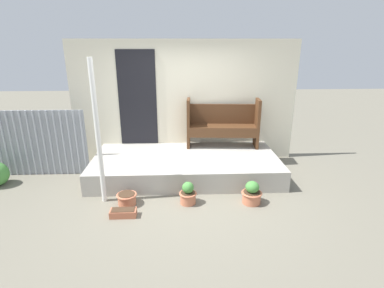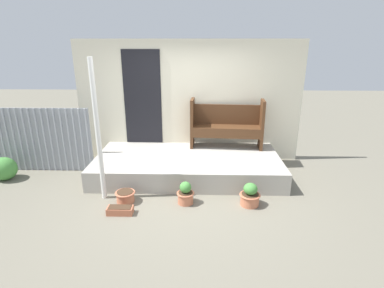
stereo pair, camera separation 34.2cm
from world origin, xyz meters
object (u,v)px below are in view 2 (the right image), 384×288
at_px(support_post, 98,133).
at_px(flower_pot_right, 250,196).
at_px(bench, 227,123).
at_px(flower_pot_middle, 186,194).
at_px(shrub_by_fence, 4,169).
at_px(planter_box_rect, 120,210).
at_px(flower_pot_left, 125,196).

height_order(support_post, flower_pot_right, support_post).
height_order(bench, flower_pot_right, bench).
relative_size(flower_pot_middle, shrub_by_fence, 0.82).
relative_size(bench, flower_pot_middle, 3.99).
bearing_deg(planter_box_rect, shrub_by_fence, 155.30).
height_order(flower_pot_left, shrub_by_fence, shrub_by_fence).
bearing_deg(shrub_by_fence, bench, 12.11).
xyz_separation_m(bench, planter_box_rect, (-1.79, -2.09, -0.86)).
relative_size(bench, planter_box_rect, 3.84).
relative_size(support_post, planter_box_rect, 5.84).
bearing_deg(bench, flower_pot_middle, -110.61).
relative_size(flower_pot_left, shrub_by_fence, 0.71).
distance_m(support_post, shrub_by_fence, 2.42).
bearing_deg(flower_pot_right, planter_box_rect, -171.16).
bearing_deg(flower_pot_middle, support_post, 173.96).
xyz_separation_m(flower_pot_middle, flower_pot_right, (1.05, -0.03, 0.00)).
bearing_deg(flower_pot_right, flower_pot_left, 178.90).
distance_m(flower_pot_left, shrub_by_fence, 2.66).
xyz_separation_m(flower_pot_left, planter_box_rect, (0.00, -0.36, -0.05)).
bearing_deg(flower_pot_left, flower_pot_middle, -0.58).
distance_m(support_post, planter_box_rect, 1.28).
height_order(flower_pot_left, flower_pot_middle, flower_pot_middle).
relative_size(bench, flower_pot_right, 3.97).
bearing_deg(planter_box_rect, flower_pot_right, 8.84).
relative_size(flower_pot_right, planter_box_rect, 0.97).
height_order(support_post, planter_box_rect, support_post).
relative_size(flower_pot_left, flower_pot_middle, 0.87).
distance_m(flower_pot_middle, flower_pot_right, 1.05).
bearing_deg(planter_box_rect, bench, 49.38).
height_order(bench, flower_pot_left, bench).
bearing_deg(support_post, planter_box_rect, -51.17).
distance_m(flower_pot_middle, shrub_by_fence, 3.63).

